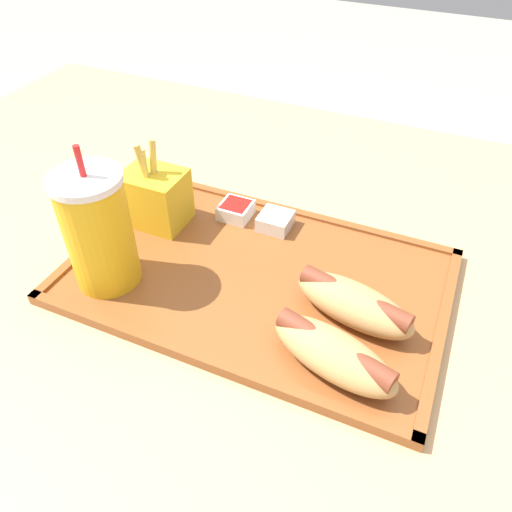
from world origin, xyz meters
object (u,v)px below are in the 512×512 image
object	(u,v)px
hot_dog_near	(354,303)
sauce_cup_ketchup	(236,210)
hot_dog_far	(334,353)
fries_carton	(155,196)
soda_cup	(98,231)
sauce_cup_mayo	(275,220)

from	to	relation	value
hot_dog_near	sauce_cup_ketchup	world-z (taller)	hot_dog_near
hot_dog_far	fries_carton	size ratio (longest dim) A/B	1.22
hot_dog_far	sauce_cup_ketchup	distance (m)	0.28
fries_carton	soda_cup	bearing A→B (deg)	93.64
hot_dog_near	soda_cup	bearing A→B (deg)	10.90
hot_dog_near	sauce_cup_ketchup	size ratio (longest dim) A/B	3.49
soda_cup	sauce_cup_mayo	world-z (taller)	soda_cup
sauce_cup_ketchup	hot_dog_far	bearing A→B (deg)	136.02
hot_dog_far	sauce_cup_ketchup	xyz separation A→B (m)	(0.20, -0.19, -0.01)
fries_carton	sauce_cup_mayo	size ratio (longest dim) A/B	2.89
sauce_cup_mayo	sauce_cup_ketchup	xyz separation A→B (m)	(0.06, -0.00, 0.00)
hot_dog_near	sauce_cup_mayo	size ratio (longest dim) A/B	3.49
soda_cup	sauce_cup_ketchup	xyz separation A→B (m)	(-0.09, -0.18, -0.06)
fries_carton	sauce_cup_ketchup	xyz separation A→B (m)	(-0.09, -0.05, -0.03)
hot_dog_far	sauce_cup_mayo	xyz separation A→B (m)	(0.14, -0.19, -0.01)
hot_dog_near	fries_carton	xyz separation A→B (m)	(0.30, -0.07, 0.02)
hot_dog_far	hot_dog_near	distance (m)	0.07
soda_cup	fries_carton	size ratio (longest dim) A/B	1.46
hot_dog_near	sauce_cup_ketchup	distance (m)	0.24
soda_cup	hot_dog_near	distance (m)	0.30
hot_dog_far	sauce_cup_mayo	size ratio (longest dim) A/B	3.51
hot_dog_far	sauce_cup_ketchup	size ratio (longest dim) A/B	3.51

